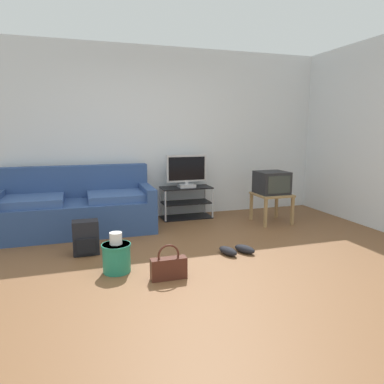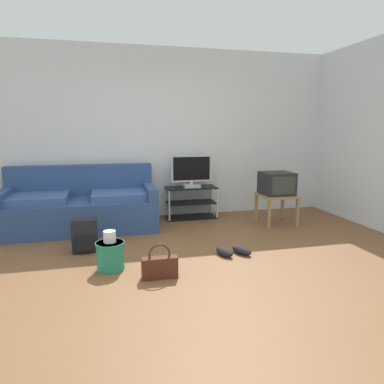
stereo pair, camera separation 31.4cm
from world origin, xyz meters
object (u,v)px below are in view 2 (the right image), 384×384
Objects in this scene: tv_stand at (191,202)px; sneakers_pair at (233,251)px; side_table at (277,199)px; backpack at (85,235)px; flat_tv at (191,171)px; couch at (81,207)px; handbag at (160,266)px; cleaning_bucket at (110,254)px; crt_tv at (277,183)px.

tv_stand is 1.89× the size of sneakers_pair.
backpack is at bearing -167.85° from side_table.
flat_tv is 1.92m from sneakers_pair.
sneakers_pair is (0.06, -1.80, -0.21)m from tv_stand.
couch reaches higher than handbag.
side_table is 1.30× the size of backpack.
handbag is at bearing -63.78° from backpack.
sneakers_pair is (-1.11, -1.13, -0.34)m from side_table.
tv_stand reaches higher than backpack.
side_table reaches higher than handbag.
couch is at bearing 112.91° from handbag.
couch is 1.70m from cleaning_bucket.
sneakers_pair is at bearing -134.08° from crt_tv.
side_table reaches higher than cleaning_bucket.
tv_stand is 2.33× the size of handbag.
tv_stand reaches higher than cleaning_bucket.
tv_stand is 1.81× the size of crt_tv.
handbag is (-2.02, -1.58, -0.50)m from crt_tv.
side_table reaches higher than sneakers_pair.
handbag is (-2.02, -1.56, -0.26)m from side_table.
flat_tv is 1.46× the size of crt_tv.
flat_tv reaches higher than couch.
crt_tv reaches higher than handbag.
couch is at bearing -171.95° from flat_tv.
sneakers_pair is (1.76, -1.54, -0.28)m from couch.
flat_tv is at bearing 8.05° from couch.
handbag is 0.84× the size of cleaning_bucket.
flat_tv reaches higher than tv_stand.
handbag is (-0.86, -2.24, -0.13)m from tv_stand.
crt_tv is (1.17, -0.64, -0.14)m from flat_tv.
couch is 2.35m from sneakers_pair.
tv_stand is 1.24× the size of flat_tv.
couch reaches higher than tv_stand.
backpack is (-1.60, -1.25, -0.57)m from flat_tv.
flat_tv is at bearing -90.00° from tv_stand.
backpack is at bearing 113.73° from cleaning_bucket.
tv_stand is at bearing 55.53° from cleaning_bucket.
side_table is 1.20× the size of sneakers_pair.
tv_stand is 2.05× the size of backpack.
backpack is 1.22m from handbag.
handbag reaches higher than sneakers_pair.
crt_tv is 1.04× the size of sneakers_pair.
cleaning_bucket is (-0.46, 0.33, 0.05)m from handbag.
flat_tv is at bearing 68.93° from handbag.
sneakers_pair is at bearing 4.56° from cleaning_bucket.
couch reaches higher than backpack.
handbag is at bearing -110.88° from tv_stand.
side_table is at bearing 45.51° from sneakers_pair.
couch is at bearing 102.88° from cleaning_bucket.
crt_tv is 1.13× the size of backpack.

